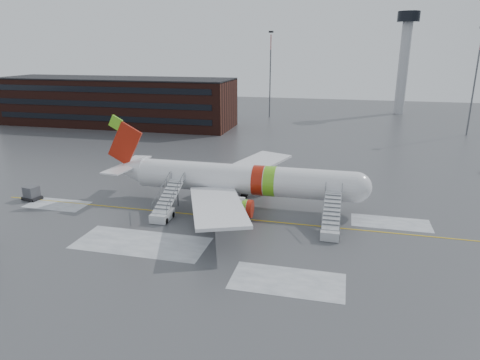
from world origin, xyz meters
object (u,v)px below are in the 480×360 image
(airliner, at_px, (237,179))
(airstair_fwd, at_px, (331,225))
(uld_container, at_px, (32,193))
(airstair_aft, at_px, (165,209))
(pushback_tug, at_px, (225,212))

(airliner, bearing_deg, airstair_fwd, -27.84)
(uld_container, bearing_deg, airstair_aft, -4.66)
(airstair_fwd, height_order, airstair_aft, same)
(pushback_tug, bearing_deg, airstair_fwd, -7.33)
(airstair_fwd, xyz_separation_m, pushback_tug, (-12.57, 1.62, -0.32))
(uld_container, bearing_deg, pushback_tug, -0.04)
(airstair_aft, height_order, pushback_tug, airstair_aft)
(airstair_fwd, relative_size, uld_container, 3.03)
(pushback_tug, relative_size, uld_container, 1.21)
(airstair_fwd, bearing_deg, airliner, 152.16)
(airstair_fwd, distance_m, airstair_aft, 19.67)
(airliner, relative_size, airstair_fwd, 4.55)
(airstair_aft, xyz_separation_m, uld_container, (-20.05, 1.64, -0.20))
(airstair_aft, relative_size, pushback_tug, 2.50)
(pushback_tug, bearing_deg, airstair_aft, -167.19)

